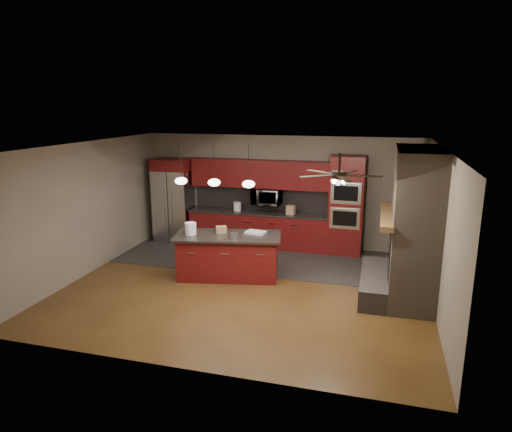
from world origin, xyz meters
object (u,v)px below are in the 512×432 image
(paint_can, at_px, (234,236))
(counter_bucket, at_px, (237,206))
(paint_tray, at_px, (256,232))
(cardboard_box, at_px, (221,230))
(oven_tower, at_px, (346,206))
(refrigerator, at_px, (174,200))
(counter_box, at_px, (291,210))
(kitchen_island, at_px, (228,256))
(microwave, at_px, (267,196))
(white_bucket, at_px, (191,229))

(paint_can, height_order, counter_bucket, counter_bucket)
(counter_bucket, bearing_deg, paint_can, -73.74)
(paint_tray, distance_m, cardboard_box, 0.73)
(oven_tower, height_order, refrigerator, oven_tower)
(refrigerator, distance_m, counter_box, 3.14)
(kitchen_island, bearing_deg, microwave, 72.49)
(paint_can, height_order, cardboard_box, cardboard_box)
(kitchen_island, xyz_separation_m, paint_tray, (0.52, 0.27, 0.48))
(counter_bucket, bearing_deg, microwave, 3.74)
(kitchen_island, bearing_deg, cardboard_box, 135.00)
(microwave, bearing_deg, paint_can, -91.22)
(microwave, relative_size, white_bucket, 2.91)
(white_bucket, distance_m, counter_box, 2.89)
(microwave, distance_m, refrigerator, 2.51)
(oven_tower, relative_size, cardboard_box, 11.02)
(cardboard_box, bearing_deg, paint_tray, -15.85)
(microwave, bearing_deg, counter_box, -8.85)
(cardboard_box, distance_m, counter_box, 2.35)
(oven_tower, xyz_separation_m, kitchen_island, (-2.23, -2.25, -0.73))
(cardboard_box, bearing_deg, counter_bucket, 71.31)
(paint_tray, height_order, counter_box, counter_box)
(kitchen_island, xyz_separation_m, counter_box, (0.89, 2.21, 0.55))
(refrigerator, bearing_deg, white_bucket, -57.61)
(paint_can, relative_size, cardboard_box, 0.75)
(white_bucket, xyz_separation_m, cardboard_box, (0.57, 0.29, -0.06))
(microwave, distance_m, paint_can, 2.51)
(white_bucket, xyz_separation_m, paint_tray, (1.28, 0.44, -0.11))
(oven_tower, relative_size, white_bucket, 9.47)
(refrigerator, xyz_separation_m, white_bucket, (1.49, -2.34, -0.05))
(white_bucket, distance_m, counter_bucket, 2.44)
(oven_tower, height_order, paint_can, oven_tower)
(paint_can, xyz_separation_m, cardboard_box, (-0.39, 0.31, 0.01))
(cardboard_box, bearing_deg, oven_tower, 13.97)
(white_bucket, bearing_deg, cardboard_box, 27.43)
(paint_tray, bearing_deg, kitchen_island, -142.91)
(microwave, xyz_separation_m, counter_box, (0.64, -0.10, -0.29))
(cardboard_box, relative_size, counter_box, 0.95)
(microwave, relative_size, kitchen_island, 0.31)
(cardboard_box, height_order, counter_bucket, counter_bucket)
(counter_bucket, height_order, counter_box, counter_box)
(white_bucket, xyz_separation_m, counter_bucket, (0.24, 2.42, -0.04))
(oven_tower, bearing_deg, kitchen_island, -134.74)
(cardboard_box, xyz_separation_m, counter_bucket, (-0.32, 2.13, 0.02))
(kitchen_island, relative_size, white_bucket, 9.30)
(paint_can, xyz_separation_m, counter_bucket, (-0.71, 2.44, 0.04))
(counter_bucket, bearing_deg, oven_tower, -0.15)
(paint_can, xyz_separation_m, paint_tray, (0.32, 0.45, -0.03))
(white_bucket, bearing_deg, counter_bucket, 84.30)
(oven_tower, distance_m, paint_tray, 2.62)
(white_bucket, height_order, paint_can, white_bucket)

